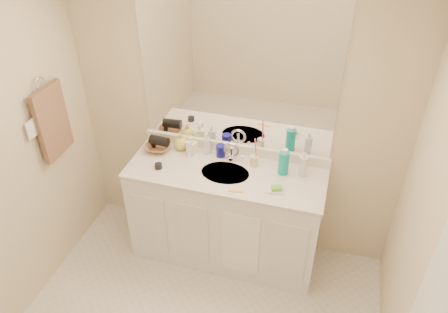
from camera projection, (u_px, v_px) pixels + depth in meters
name	position (u px, v px, depth m)	size (l,w,h in m)	color
ceiling	(151.00, 7.00, 1.63)	(2.60, 2.60, 0.02)	white
wall_back	(236.00, 117.00, 3.34)	(2.60, 0.02, 2.40)	beige
wall_right	(433.00, 291.00, 2.03)	(0.02, 2.60, 2.40)	beige
vanity_cabinet	(226.00, 215.00, 3.58)	(1.50, 0.55, 0.85)	white
countertop	(226.00, 173.00, 3.32)	(1.52, 0.57, 0.03)	beige
backsplash	(235.00, 148.00, 3.49)	(1.52, 0.03, 0.08)	white
sink_basin	(225.00, 174.00, 3.31)	(0.37, 0.37, 0.02)	#B8B2A1
faucet	(232.00, 154.00, 3.41)	(0.02, 0.02, 0.11)	silver
mirror	(236.00, 74.00, 3.13)	(1.48, 0.01, 1.20)	white
blue_mug	(221.00, 151.00, 3.45)	(0.07, 0.07, 0.10)	navy
tan_cup	(254.00, 161.00, 3.36)	(0.06, 0.06, 0.08)	beige
toothbrush	(256.00, 149.00, 3.29)	(0.01, 0.01, 0.20)	#F54089
mouthwash_bottle	(284.00, 163.00, 3.24)	(0.08, 0.08, 0.19)	#0D9D9F
clear_pump_bottle	(303.00, 166.00, 3.23)	(0.06, 0.06, 0.16)	silver
soap_dish	(276.00, 190.00, 3.12)	(0.11, 0.09, 0.01)	silver
green_soap	(276.00, 188.00, 3.11)	(0.07, 0.05, 0.03)	#63BC2E
orange_comb	(236.00, 191.00, 3.12)	(0.11, 0.02, 0.00)	orange
dark_jar	(158.00, 166.00, 3.33)	(0.06, 0.06, 0.04)	black
extra_white_bottle	(189.00, 149.00, 3.44)	(0.04, 0.04, 0.14)	white
soap_bottle_white	(207.00, 143.00, 3.47)	(0.07, 0.07, 0.18)	silver
soap_bottle_cream	(192.00, 145.00, 3.47)	(0.07, 0.07, 0.15)	#FFFECF
soap_bottle_yellow	(181.00, 141.00, 3.52)	(0.12, 0.12, 0.15)	#D1D553
wicker_basket	(158.00, 147.00, 3.54)	(0.21, 0.21, 0.05)	brown
hair_dryer	(159.00, 141.00, 3.49)	(0.08, 0.08, 0.15)	black
towel_ring	(40.00, 84.00, 3.02)	(0.11, 0.11, 0.01)	silver
hand_towel	(52.00, 122.00, 3.19)	(0.04, 0.32, 0.55)	brown
switch_plate	(31.00, 129.00, 3.01)	(0.01, 0.09, 0.13)	white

